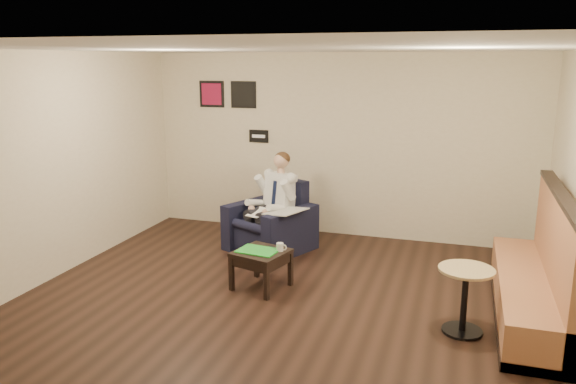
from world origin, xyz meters
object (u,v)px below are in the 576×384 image
(coffee_mug, at_px, (280,247))
(cafe_table, at_px, (464,301))
(smartphone, at_px, (273,248))
(seated_man, at_px, (264,206))
(banquette, at_px, (530,256))
(green_folder, at_px, (258,251))
(side_table, at_px, (261,269))
(armchair, at_px, (270,217))

(coffee_mug, bearing_deg, cafe_table, -13.74)
(coffee_mug, xyz_separation_m, smartphone, (-0.12, 0.08, -0.04))
(seated_man, xyz_separation_m, banquette, (3.40, -1.09, -0.00))
(banquette, bearing_deg, coffee_mug, -177.79)
(coffee_mug, distance_m, cafe_table, 2.19)
(smartphone, bearing_deg, cafe_table, 10.41)
(coffee_mug, distance_m, banquette, 2.76)
(green_folder, bearing_deg, side_table, 18.43)
(armchair, relative_size, seated_man, 0.75)
(armchair, bearing_deg, smartphone, -44.69)
(side_table, xyz_separation_m, smartphone, (0.09, 0.15, 0.24))
(armchair, distance_m, banquette, 3.56)
(banquette, bearing_deg, smartphone, -179.38)
(side_table, xyz_separation_m, banquette, (2.97, 0.18, 0.44))
(coffee_mug, bearing_deg, smartphone, 147.64)
(side_table, relative_size, green_folder, 1.22)
(side_table, xyz_separation_m, coffee_mug, (0.21, 0.07, 0.28))
(smartphone, height_order, cafe_table, cafe_table)
(armchair, xyz_separation_m, seated_man, (-0.05, -0.12, 0.18))
(coffee_mug, bearing_deg, seated_man, 118.28)
(coffee_mug, xyz_separation_m, cafe_table, (2.12, -0.52, -0.17))
(armchair, xyz_separation_m, smartphone, (0.47, -1.23, -0.02))
(armchair, height_order, banquette, banquette)
(armchair, height_order, seated_man, seated_man)
(side_table, height_order, smartphone, smartphone)
(coffee_mug, relative_size, smartphone, 0.68)
(smartphone, xyz_separation_m, cafe_table, (2.24, -0.59, -0.13))
(armchair, relative_size, side_table, 1.77)
(seated_man, height_order, smartphone, seated_man)
(cafe_table, bearing_deg, green_folder, 169.59)
(seated_man, bearing_deg, side_table, -46.80)
(seated_man, bearing_deg, armchair, 90.00)
(seated_man, distance_m, side_table, 1.40)
(armchair, distance_m, coffee_mug, 1.44)
(green_folder, relative_size, cafe_table, 0.68)
(smartphone, bearing_deg, banquette, 25.88)
(coffee_mug, distance_m, smartphone, 0.15)
(green_folder, bearing_deg, armchair, 103.74)
(green_folder, height_order, cafe_table, cafe_table)
(seated_man, distance_m, smartphone, 1.25)
(seated_man, relative_size, coffee_mug, 13.57)
(smartphone, xyz_separation_m, banquette, (2.88, 0.03, 0.20))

